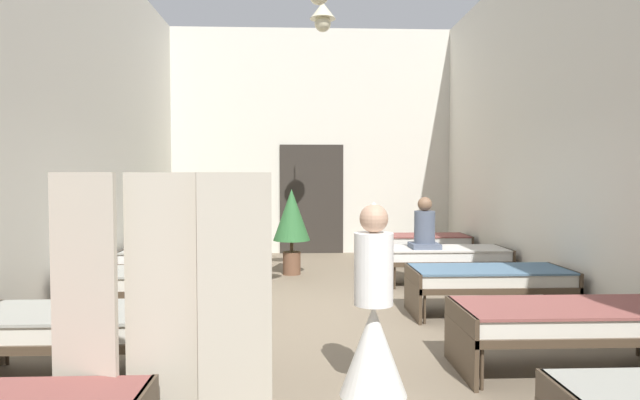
# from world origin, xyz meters

# --- Properties ---
(ground_plane) EXTENTS (6.74, 11.34, 0.10)m
(ground_plane) POSITION_xyz_m (0.00, 0.00, -0.05)
(ground_plane) COLOR #7A6B56
(room_shell) EXTENTS (6.54, 10.94, 4.95)m
(room_shell) POSITION_xyz_m (-0.00, 1.29, 2.49)
(room_shell) COLOR silver
(room_shell) RESTS_ON ground
(bed_left_row_1) EXTENTS (1.90, 0.84, 0.57)m
(bed_left_row_1) POSITION_xyz_m (-2.02, -1.87, 0.44)
(bed_left_row_1) COLOR #473828
(bed_left_row_1) RESTS_ON ground
(bed_right_row_1) EXTENTS (1.90, 0.84, 0.57)m
(bed_right_row_1) POSITION_xyz_m (2.02, -1.87, 0.44)
(bed_right_row_1) COLOR #473828
(bed_right_row_1) RESTS_ON ground
(bed_left_row_2) EXTENTS (1.90, 0.84, 0.57)m
(bed_left_row_2) POSITION_xyz_m (-2.02, 0.00, 0.44)
(bed_left_row_2) COLOR #473828
(bed_left_row_2) RESTS_ON ground
(bed_right_row_2) EXTENTS (1.90, 0.84, 0.57)m
(bed_right_row_2) POSITION_xyz_m (2.02, 0.00, 0.44)
(bed_right_row_2) COLOR #473828
(bed_right_row_2) RESTS_ON ground
(bed_left_row_3) EXTENTS (1.90, 0.84, 0.57)m
(bed_left_row_3) POSITION_xyz_m (-2.02, 1.87, 0.44)
(bed_left_row_3) COLOR #473828
(bed_left_row_3) RESTS_ON ground
(bed_right_row_3) EXTENTS (1.90, 0.84, 0.57)m
(bed_right_row_3) POSITION_xyz_m (2.02, 1.87, 0.44)
(bed_right_row_3) COLOR #473828
(bed_right_row_3) RESTS_ON ground
(bed_left_row_4) EXTENTS (1.90, 0.84, 0.57)m
(bed_left_row_4) POSITION_xyz_m (-2.02, 3.73, 0.44)
(bed_left_row_4) COLOR #473828
(bed_left_row_4) RESTS_ON ground
(bed_right_row_4) EXTENTS (1.90, 0.84, 0.57)m
(bed_right_row_4) POSITION_xyz_m (2.02, 3.73, 0.44)
(bed_right_row_4) COLOR #473828
(bed_right_row_4) RESTS_ON ground
(nurse_near_aisle) EXTENTS (0.52, 0.52, 1.49)m
(nurse_near_aisle) POSITION_xyz_m (0.28, -2.28, 0.53)
(nurse_near_aisle) COLOR white
(nurse_near_aisle) RESTS_ON ground
(patient_seated_primary) EXTENTS (0.44, 0.44, 0.80)m
(patient_seated_primary) POSITION_xyz_m (-1.67, 1.94, 0.87)
(patient_seated_primary) COLOR #515B70
(patient_seated_primary) RESTS_ON bed_left_row_3
(patient_seated_secondary) EXTENTS (0.44, 0.44, 0.80)m
(patient_seated_secondary) POSITION_xyz_m (1.67, 1.81, 0.87)
(patient_seated_secondary) COLOR #515B70
(patient_seated_secondary) RESTS_ON bed_right_row_3
(potted_plant) EXTENTS (0.64, 0.64, 1.48)m
(potted_plant) POSITION_xyz_m (-0.41, 2.78, 0.96)
(potted_plant) COLOR brown
(potted_plant) RESTS_ON ground
(privacy_screen) EXTENTS (1.25, 0.15, 1.70)m
(privacy_screen) POSITION_xyz_m (-1.07, -3.26, 0.85)
(privacy_screen) COLOR #BCB29E
(privacy_screen) RESTS_ON ground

